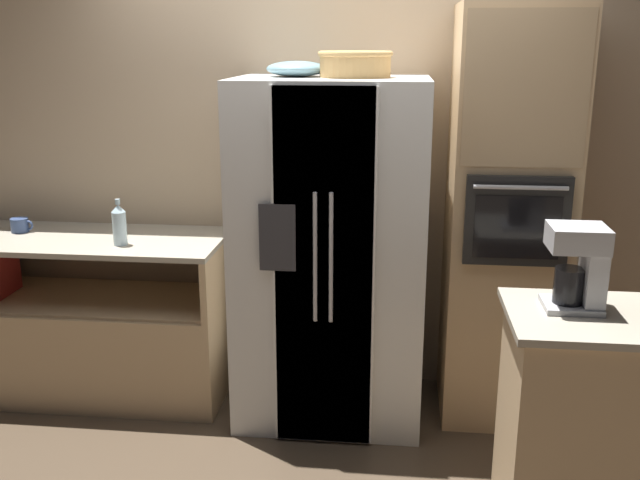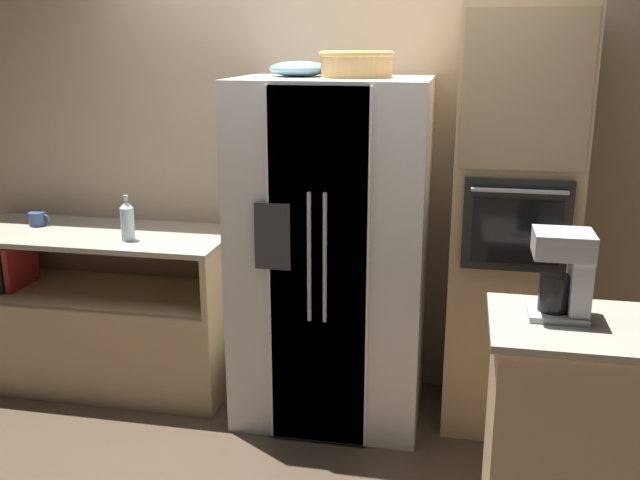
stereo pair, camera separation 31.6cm
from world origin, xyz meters
The scene contains 11 objects.
ground_plane centered at (0.00, 0.00, 0.00)m, with size 20.00×20.00×0.00m, color #4C3D2D.
wall_back centered at (0.00, 0.48, 1.40)m, with size 12.00×0.06×2.80m.
counter_left centered at (-1.32, 0.12, 0.34)m, with size 1.58×0.66×0.93m.
refrigerator centered at (0.10, 0.05, 0.91)m, with size 0.98×0.81×1.82m.
wall_oven centered at (1.02, 0.14, 1.09)m, with size 0.61×0.66×2.18m.
island_counter centered at (1.25, -0.88, 0.49)m, with size 0.73×0.56×0.97m.
wicker_basket centered at (0.21, 0.05, 1.89)m, with size 0.37×0.37×0.13m.
fruit_bowl centered at (-0.09, 0.10, 1.86)m, with size 0.30×0.30×0.08m.
bottle_tall centered at (-1.04, -0.01, 1.05)m, with size 0.07×0.07×0.25m.
mug centered at (-1.72, 0.19, 0.98)m, with size 0.13×0.10×0.08m.
coffee_maker centered at (1.16, -0.82, 1.16)m, with size 0.22×0.20×0.34m.
Camera 2 is at (0.75, -3.52, 2.00)m, focal length 40.00 mm.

